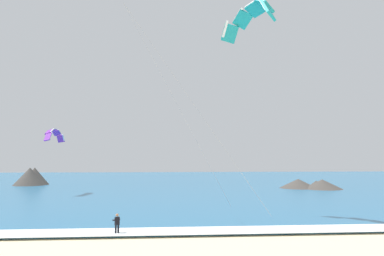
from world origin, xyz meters
TOP-DOWN VIEW (x-y plane):
  - sea at (0.00, 74.45)m, footprint 200.00×120.00m
  - surf_foam at (0.00, 15.45)m, footprint 200.00×3.09m
  - surfboard at (-4.54, 14.94)m, footprint 1.02×1.45m
  - kitesurfer at (-4.54, 14.95)m, footprint 0.67×0.66m
  - kite_primary at (6.94, 18.96)m, footprint 13.03×7.76m
  - kite_distant at (-18.16, 45.84)m, footprint 1.95×5.96m
  - headland_right at (26.66, 53.69)m, footprint 11.64×10.07m
  - headland_left at (-28.40, 67.02)m, footprint 7.06×8.12m

SIDE VIEW (x-z plane):
  - surfboard at x=-4.54m, z-range -0.02..0.07m
  - sea at x=0.00m, z-range 0.00..0.20m
  - surf_foam at x=0.00m, z-range 0.20..0.24m
  - kitesurfer at x=-4.54m, z-range 0.10..1.79m
  - headland_right at x=26.66m, z-range -0.02..1.91m
  - headland_left at x=-28.40m, z-range -0.01..3.85m
  - kite_distant at x=-18.16m, z-range 8.57..10.73m
  - kite_primary at x=6.94m, z-range 9.49..28.60m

